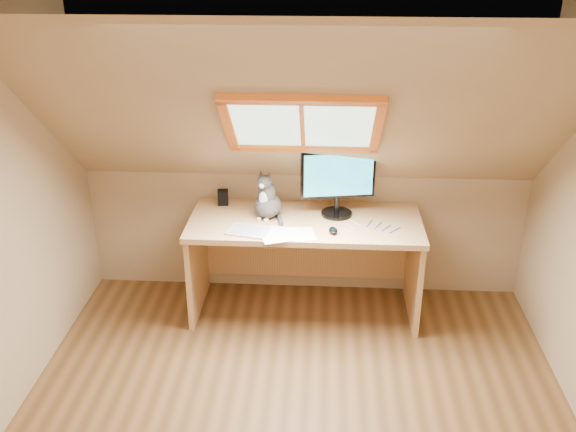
{
  "coord_description": "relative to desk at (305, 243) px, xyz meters",
  "views": [
    {
      "loc": [
        0.15,
        -2.95,
        2.8
      ],
      "look_at": [
        -0.09,
        1.0,
        0.99
      ],
      "focal_mm": 40.0,
      "sensor_mm": 36.0,
      "label": 1
    }
  ],
  "objects": [
    {
      "name": "mouse",
      "position": [
        0.21,
        -0.28,
        0.25
      ],
      "size": [
        0.08,
        0.12,
        0.03
      ],
      "primitive_type": "ellipsoid",
      "rotation": [
        0.0,
        0.0,
        0.14
      ],
      "color": "black",
      "rests_on": "desk"
    },
    {
      "name": "graphics_tablet",
      "position": [
        -0.4,
        -0.3,
        0.24
      ],
      "size": [
        0.33,
        0.27,
        0.01
      ],
      "primitive_type": "cube",
      "rotation": [
        0.0,
        0.0,
        -0.23
      ],
      "color": "#B2B2B7",
      "rests_on": "desk"
    },
    {
      "name": "room_shell",
      "position": [
        -0.02,
        -1.55,
        0.87
      ],
      "size": [
        3.52,
        3.52,
        2.41
      ],
      "color": "tan",
      "rests_on": "ground"
    },
    {
      "name": "desk",
      "position": [
        0.0,
        0.0,
        0.0
      ],
      "size": [
        1.73,
        0.76,
        0.79
      ],
      "color": "tan",
      "rests_on": "ground"
    },
    {
      "name": "desk_speaker",
      "position": [
        -0.65,
        0.18,
        0.29
      ],
      "size": [
        0.09,
        0.09,
        0.12
      ],
      "primitive_type": "cube",
      "rotation": [
        0.0,
        0.0,
        0.13
      ],
      "color": "black",
      "rests_on": "desk"
    },
    {
      "name": "monitor",
      "position": [
        0.23,
        0.02,
        0.53
      ],
      "size": [
        0.55,
        0.23,
        0.51
      ],
      "color": "black",
      "rests_on": "desk"
    },
    {
      "name": "cables",
      "position": [
        0.47,
        -0.19,
        0.24
      ],
      "size": [
        0.51,
        0.26,
        0.01
      ],
      "color": "silver",
      "rests_on": "desk"
    },
    {
      "name": "papers",
      "position": [
        -0.16,
        -0.33,
        0.24
      ],
      "size": [
        0.35,
        0.3,
        0.01
      ],
      "color": "white",
      "rests_on": "desk"
    },
    {
      "name": "cat",
      "position": [
        -0.29,
        -0.04,
        0.37
      ],
      "size": [
        0.27,
        0.3,
        0.38
      ],
      "color": "#46403D",
      "rests_on": "desk"
    }
  ]
}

